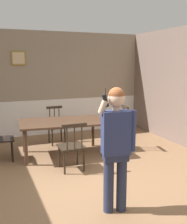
# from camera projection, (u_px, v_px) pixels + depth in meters

# --- Properties ---
(ground_plane) EXTENTS (8.21, 8.21, 0.00)m
(ground_plane) POSITION_uv_depth(u_px,v_px,m) (83.00, 190.00, 4.39)
(ground_plane) COLOR #846042
(room_back_partition) EXTENTS (6.24, 0.17, 2.87)m
(room_back_partition) POSITION_uv_depth(u_px,v_px,m) (37.00, 86.00, 7.55)
(room_back_partition) COLOR gray
(room_back_partition) RESTS_ON ground_plane
(dining_table) EXTENTS (1.93, 1.24, 0.76)m
(dining_table) POSITION_uv_depth(u_px,v_px,m) (63.00, 125.00, 5.95)
(dining_table) COLOR #4C3323
(dining_table) RESTS_ON ground_plane
(chair_near_window) EXTENTS (0.49, 0.49, 1.03)m
(chair_near_window) POSITION_uv_depth(u_px,v_px,m) (118.00, 129.00, 6.35)
(chair_near_window) COLOR #2D2319
(chair_near_window) RESTS_ON ground_plane
(chair_by_doorway) EXTENTS (0.41, 0.41, 0.93)m
(chair_by_doorway) POSITION_uv_depth(u_px,v_px,m) (56.00, 126.00, 6.86)
(chair_by_doorway) COLOR #2D2319
(chair_by_doorway) RESTS_ON ground_plane
(chair_at_table_head) EXTENTS (0.47, 0.47, 0.94)m
(chair_at_table_head) POSITION_uv_depth(u_px,v_px,m) (72.00, 146.00, 5.12)
(chair_at_table_head) COLOR #2D2319
(chair_at_table_head) RESTS_ON ground_plane
(chair_opposite_corner) EXTENTS (0.49, 0.49, 0.99)m
(chair_opposite_corner) POSITION_uv_depth(u_px,v_px,m) (0.00, 138.00, 5.62)
(chair_opposite_corner) COLOR black
(chair_opposite_corner) RESTS_ON ground_plane
(person_figure) EXTENTS (0.52, 0.27, 1.71)m
(person_figure) POSITION_uv_depth(u_px,v_px,m) (116.00, 142.00, 3.60)
(person_figure) COLOR #282E49
(person_figure) RESTS_ON ground_plane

